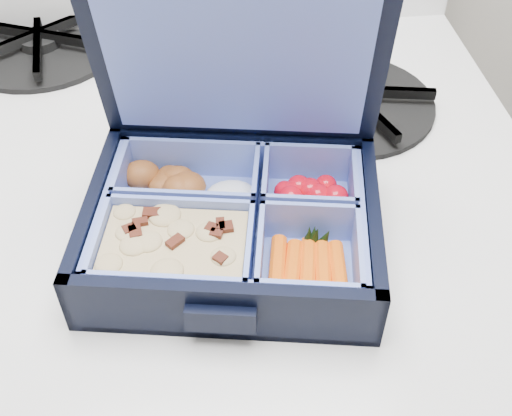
{
  "coord_description": "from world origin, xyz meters",
  "views": [
    {
      "loc": [
        -0.47,
        1.24,
        1.25
      ],
      "look_at": [
        -0.43,
        1.59,
        0.91
      ],
      "focal_mm": 45.0,
      "sensor_mm": 36.0,
      "label": 1
    }
  ],
  "objects_px": {
    "stove": "(225,402)",
    "fork": "(337,143)",
    "burner_grate": "(348,95)",
    "bento_box": "(233,225)"
  },
  "relations": [
    {
      "from": "stove",
      "to": "fork",
      "type": "bearing_deg",
      "value": 2.74
    },
    {
      "from": "stove",
      "to": "burner_grate",
      "type": "bearing_deg",
      "value": 25.54
    },
    {
      "from": "stove",
      "to": "bento_box",
      "type": "height_order",
      "value": "bento_box"
    },
    {
      "from": "burner_grate",
      "to": "fork",
      "type": "distance_m",
      "value": 0.07
    },
    {
      "from": "stove",
      "to": "bento_box",
      "type": "bearing_deg",
      "value": -83.19
    },
    {
      "from": "bento_box",
      "to": "fork",
      "type": "relative_size",
      "value": 1.29
    },
    {
      "from": "stove",
      "to": "burner_grate",
      "type": "distance_m",
      "value": 0.48
    },
    {
      "from": "bento_box",
      "to": "burner_grate",
      "type": "height_order",
      "value": "bento_box"
    },
    {
      "from": "stove",
      "to": "fork",
      "type": "distance_m",
      "value": 0.46
    },
    {
      "from": "fork",
      "to": "bento_box",
      "type": "bearing_deg",
      "value": -109.72
    }
  ]
}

